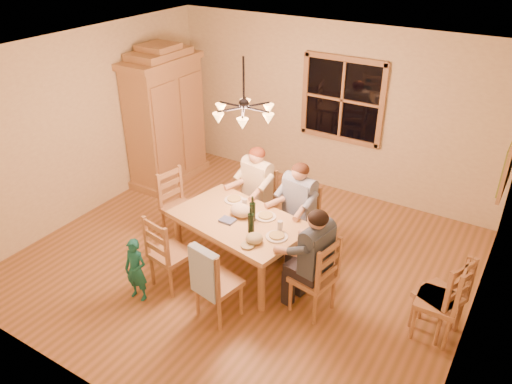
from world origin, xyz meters
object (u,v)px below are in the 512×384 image
Objects in this scene: chair_far_left at (256,214)px; adult_woman at (256,181)px; chair_end_left at (181,218)px; armoire at (166,121)px; chair_near_left at (172,264)px; child at (136,270)px; chair_far_right at (297,233)px; chair_near_right at (219,293)px; chair_end_right at (312,288)px; chair_spare_back at (435,312)px; adult_plaid_man at (299,198)px; adult_slate_man at (315,249)px; chandelier at (244,111)px; wine_bottle_b at (251,220)px; chair_spare_front at (437,307)px; wine_bottle_a at (252,209)px; dining_table at (239,226)px.

adult_woman reaches higher than chair_far_left.
armoire is at bearing -124.66° from chair_end_left.
child is at bearing -104.14° from chair_near_left.
chair_far_right is 1.00× the size of chair_near_right.
chair_end_right and chair_spare_back have the same top height.
chair_near_left is 1.06m from chair_end_left.
adult_slate_man is at bearing 136.64° from adult_plaid_man.
adult_woman is at bearing -169.81° from chair_far_left.
adult_woman is at bearing -0.00° from chair_far_right.
armoire reaches higher than chair_far_right.
chandelier is at bearing 99.93° from chair_end_left.
chair_end_left is 1.57m from wine_bottle_b.
chair_near_left reaches higher than child.
chair_far_left is at bearing 100.06° from chair_spare_front.
chair_near_right is at bearing -90.75° from wine_bottle_b.
wine_bottle_b is 2.24m from chair_spare_back.
adult_plaid_man is 2.20m from child.
chandelier is at bearing 144.54° from wine_bottle_a.
chair_end_left is 3.00× the size of wine_bottle_b.
chair_near_right and chair_end_right have the same top height.
adult_plaid_man is 2.65× the size of wine_bottle_a.
adult_woman is at bearing -17.73° from armoire.
chair_far_right is at bearing -15.92° from armoire.
child is (-0.69, -1.30, -1.67)m from chandelier.
chair_far_right is at bearing 50.69° from child.
chandelier is at bearing 119.80° from adult_woman.
wine_bottle_a is (0.70, 0.75, 0.62)m from chair_near_left.
chair_far_left is (-0.23, 0.64, -1.77)m from chandelier.
adult_slate_man is 0.85m from wine_bottle_b.
chair_spare_back is (2.14, 0.30, -0.62)m from wine_bottle_b.
chandelier reaches higher than dining_table.
adult_woman is 0.88× the size of chair_spare_back.
wine_bottle_a is at bearing 75.84° from adult_plaid_man.
chair_near_right reaches higher than dining_table.
wine_bottle_a is 0.41× the size of child.
wine_bottle_a reaches higher than chair_far_right.
child is at bearing 86.83° from adult_woman.
chair_end_right is at bearing 46.74° from chair_near_right.
chair_end_right is at bearing -10.19° from dining_table.
adult_plaid_man is at bearing 99.09° from chair_spare_front.
adult_plaid_man is at bearing 180.00° from adult_woman.
chair_far_right is 1.00× the size of chair_end_left.
wine_bottle_a is at bearing -35.46° from chandelier.
armoire is 3.69m from chair_near_right.
dining_table is at bearing 118.19° from chair_spare_front.
chair_end_left is 1.19m from adult_woman.
dining_table is at bearing 90.00° from chair_end_left.
chandelier is 0.78× the size of chair_spare_front.
chair_near_right is at bearing 136.74° from adult_slate_man.
chair_far_left reaches higher than dining_table.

